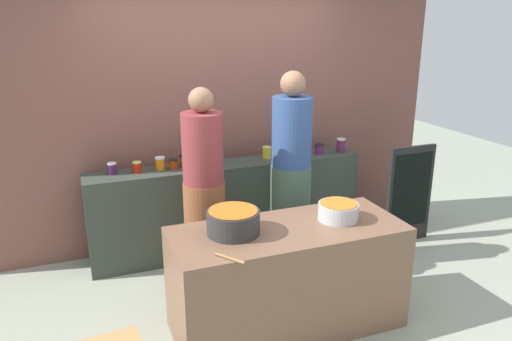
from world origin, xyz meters
TOP-DOWN VIEW (x-y plane):
  - ground at (0.00, 0.00)m, footprint 12.00×12.00m
  - storefront_wall at (0.00, 1.45)m, footprint 4.80×0.12m
  - display_shelf at (0.00, 1.10)m, footprint 2.70×0.36m
  - prep_table at (0.00, -0.30)m, footprint 1.70×0.70m
  - preserve_jar_0 at (-1.08, 1.15)m, footprint 0.08×0.08m
  - preserve_jar_1 at (-0.86, 1.12)m, footprint 0.08×0.08m
  - preserve_jar_2 at (-0.65, 1.13)m, footprint 0.09×0.09m
  - preserve_jar_3 at (-0.53, 1.10)m, footprint 0.08×0.08m
  - preserve_jar_4 at (-0.42, 1.13)m, footprint 0.09×0.09m
  - preserve_jar_5 at (-0.31, 1.09)m, footprint 0.08×0.08m
  - preserve_jar_6 at (-0.13, 1.14)m, footprint 0.09×0.09m
  - preserve_jar_7 at (0.42, 1.14)m, footprint 0.09×0.09m
  - preserve_jar_8 at (0.61, 1.16)m, footprint 0.09×0.09m
  - preserve_jar_9 at (0.98, 1.09)m, footprint 0.09×0.09m
  - preserve_jar_10 at (1.23, 1.08)m, footprint 0.09×0.09m
  - cooking_pot_left at (-0.40, -0.24)m, footprint 0.37×0.37m
  - cooking_pot_center at (0.41, -0.29)m, footprint 0.30×0.30m
  - wooden_spoon at (-0.54, -0.60)m, footprint 0.15×0.19m
  - cook_with_tongs at (-0.41, 0.50)m, footprint 0.35×0.35m
  - cook_in_cap at (0.41, 0.54)m, footprint 0.36×0.36m
  - chalkboard_sign at (1.79, 0.60)m, footprint 0.52×0.05m

SIDE VIEW (x-z plane):
  - ground at x=0.00m, z-range 0.00..0.00m
  - prep_table at x=0.00m, z-range 0.00..0.81m
  - display_shelf at x=0.00m, z-range 0.00..0.90m
  - chalkboard_sign at x=1.79m, z-range 0.01..1.03m
  - cook_with_tongs at x=-0.41m, z-range -0.08..1.66m
  - wooden_spoon at x=-0.54m, z-range 0.81..0.83m
  - cook_in_cap at x=0.41m, z-range -0.08..1.75m
  - cooking_pot_center at x=0.41m, z-range 0.81..0.94m
  - cooking_pot_left at x=-0.40m, z-range 0.81..0.98m
  - preserve_jar_3 at x=-0.53m, z-range 0.90..1.00m
  - preserve_jar_1 at x=-0.86m, z-range 0.90..1.00m
  - preserve_jar_0 at x=-1.08m, z-range 0.90..1.01m
  - preserve_jar_9 at x=0.98m, z-range 0.90..1.01m
  - preserve_jar_8 at x=0.61m, z-range 0.90..1.01m
  - preserve_jar_7 at x=0.42m, z-range 0.90..1.02m
  - preserve_jar_2 at x=-0.65m, z-range 0.90..1.02m
  - preserve_jar_4 at x=-0.42m, z-range 0.90..1.02m
  - preserve_jar_6 at x=-0.13m, z-range 0.90..1.04m
  - preserve_jar_5 at x=-0.31m, z-range 0.90..1.04m
  - preserve_jar_10 at x=1.23m, z-range 0.90..1.05m
  - storefront_wall at x=0.00m, z-range 0.00..3.00m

